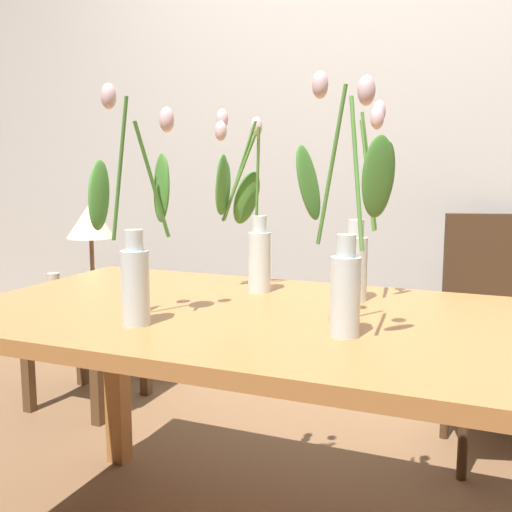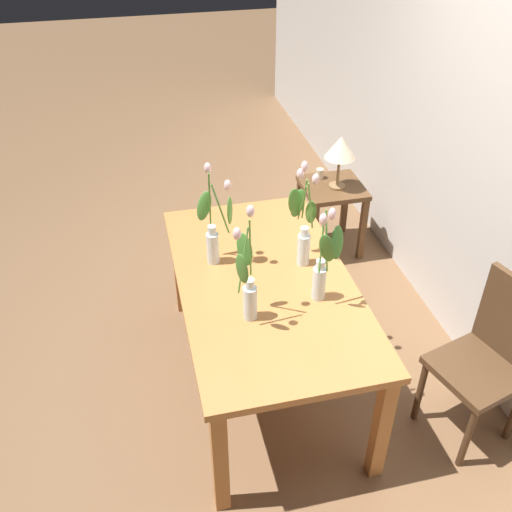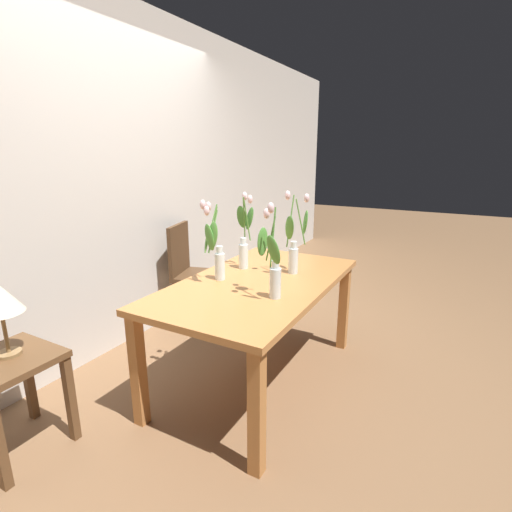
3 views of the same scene
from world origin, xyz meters
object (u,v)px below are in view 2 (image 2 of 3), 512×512
at_px(pillar_candle, 320,174).
at_px(dining_chair, 491,354).
at_px(tulip_vase_1, 248,286).
at_px(dining_table, 265,294).
at_px(table_lamp, 340,149).
at_px(tulip_vase_3, 303,228).
at_px(tulip_vase_2, 214,233).
at_px(tulip_vase_0, 323,269).
at_px(side_table, 332,199).

bearing_deg(pillar_candle, dining_chair, 8.05).
height_order(tulip_vase_1, dining_chair, tulip_vase_1).
bearing_deg(dining_table, tulip_vase_1, -29.81).
bearing_deg(pillar_candle, table_lamp, 26.48).
height_order(tulip_vase_3, dining_chair, tulip_vase_3).
bearing_deg(tulip_vase_3, tulip_vase_2, -101.38).
xyz_separation_m(dining_table, tulip_vase_0, (0.22, 0.23, 0.29)).
relative_size(dining_table, side_table, 2.91).
bearing_deg(tulip_vase_0, pillar_candle, 161.28).
xyz_separation_m(dining_table, tulip_vase_1, (0.26, -0.15, 0.28)).
bearing_deg(tulip_vase_3, tulip_vase_1, -44.31).
xyz_separation_m(tulip_vase_0, side_table, (-1.42, 0.59, -0.50)).
distance_m(tulip_vase_2, side_table, 1.51).
distance_m(tulip_vase_2, dining_chair, 1.54).
xyz_separation_m(tulip_vase_3, table_lamp, (-1.04, 0.60, -0.09)).
xyz_separation_m(tulip_vase_3, pillar_candle, (-1.20, 0.52, -0.36)).
bearing_deg(table_lamp, dining_chair, 6.21).
xyz_separation_m(tulip_vase_0, tulip_vase_2, (-0.45, -0.45, -0.01)).
xyz_separation_m(tulip_vase_0, table_lamp, (-1.40, 0.61, -0.08)).
bearing_deg(pillar_candle, tulip_vase_0, -18.72).
distance_m(dining_table, table_lamp, 1.46).
xyz_separation_m(tulip_vase_2, tulip_vase_3, (0.09, 0.46, 0.02)).
relative_size(tulip_vase_2, side_table, 1.03).
height_order(tulip_vase_0, tulip_vase_3, tulip_vase_0).
xyz_separation_m(tulip_vase_2, dining_chair, (0.81, 1.25, -0.40)).
relative_size(table_lamp, pillar_candle, 5.31).
relative_size(dining_table, dining_chair, 1.72).
height_order(tulip_vase_1, table_lamp, tulip_vase_1).
relative_size(tulip_vase_1, tulip_vase_2, 1.03).
relative_size(dining_table, tulip_vase_0, 2.89).
bearing_deg(table_lamp, side_table, -144.77).
bearing_deg(tulip_vase_0, tulip_vase_1, -83.70).
bearing_deg(dining_chair, pillar_candle, -171.95).
xyz_separation_m(side_table, pillar_candle, (-0.13, -0.06, 0.16)).
bearing_deg(tulip_vase_1, table_lamp, 145.56).
bearing_deg(dining_chair, table_lamp, -173.79).
height_order(dining_table, tulip_vase_3, tulip_vase_3).
bearing_deg(tulip_vase_2, side_table, 133.12).
relative_size(dining_chair, pillar_candle, 12.40).
bearing_deg(tulip_vase_2, table_lamp, 131.74).
bearing_deg(side_table, dining_chair, 6.74).
relative_size(side_table, pillar_candle, 7.33).
bearing_deg(side_table, tulip_vase_3, -28.39).
bearing_deg(tulip_vase_3, dining_table, -59.78).
xyz_separation_m(tulip_vase_1, table_lamp, (-1.44, 0.99, -0.08)).
height_order(table_lamp, pillar_candle, table_lamp).
bearing_deg(table_lamp, tulip_vase_0, -23.52).
height_order(tulip_vase_2, table_lamp, tulip_vase_2).
xyz_separation_m(dining_chair, table_lamp, (-1.75, -0.19, 0.33)).
bearing_deg(dining_table, table_lamp, 144.61).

